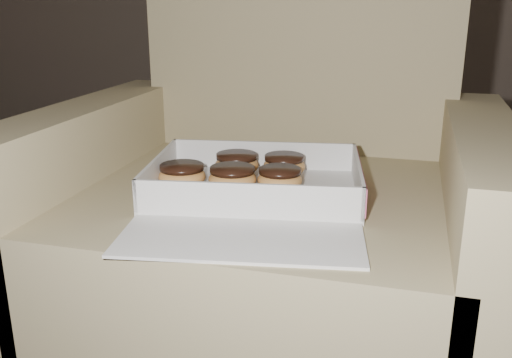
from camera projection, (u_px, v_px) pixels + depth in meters
The scene contains 11 objects.
armchair at pixel (272, 234), 1.20m from camera, with size 0.90×0.76×0.94m.
bakery_box at pixel (255, 194), 1.03m from camera, with size 0.44×0.50×0.07m.
donut_a at pixel (182, 175), 1.07m from camera, with size 0.09×0.09×0.04m.
donut_b at pixel (232, 178), 1.06m from camera, with size 0.09×0.09×0.04m.
donut_c at pixel (237, 164), 1.15m from camera, with size 0.09×0.09×0.04m.
donut_d at pixel (284, 165), 1.14m from camera, with size 0.08×0.08×0.04m.
donut_e at pixel (280, 178), 1.06m from camera, with size 0.08×0.08×0.04m.
crumb_a at pixel (235, 211), 0.95m from camera, with size 0.01×0.01×0.00m, color black.
crumb_b at pixel (232, 191), 1.05m from camera, with size 0.01×0.01×0.00m, color black.
crumb_c at pixel (311, 210), 0.96m from camera, with size 0.01×0.01×0.00m, color black.
crumb_d at pixel (271, 205), 0.98m from camera, with size 0.01×0.01×0.00m, color black.
Camera 1 is at (0.55, -0.58, 0.78)m, focal length 40.00 mm.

